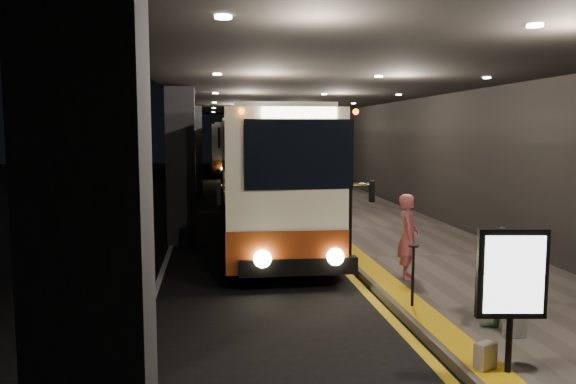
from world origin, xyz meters
TOP-DOWN VIEW (x-y plane):
  - ground at (0.00, 0.00)m, footprint 90.00×90.00m
  - lane_line_white at (-1.80, 5.00)m, footprint 0.12×50.00m
  - kerb_stripe_yellow at (2.35, 5.00)m, footprint 0.18×50.00m
  - sidewalk at (4.75, 5.00)m, footprint 4.50×50.00m
  - tactile_strip at (2.85, 5.00)m, footprint 0.50×50.00m
  - terminal_wall at (7.00, 5.00)m, footprint 0.10×50.00m
  - support_columns at (-1.50, 4.00)m, footprint 0.80×24.80m
  - canopy at (2.50, 5.00)m, footprint 9.00×50.00m
  - coach_main at (1.03, 4.37)m, footprint 2.86×11.82m
  - coach_second at (1.10, 16.20)m, footprint 2.61×11.81m
  - coach_third at (0.83, 30.70)m, footprint 2.94×11.72m
  - passenger_boarding at (3.35, -1.11)m, footprint 0.61×0.74m
  - passenger_waiting_green at (3.60, -4.43)m, footprint 0.63×0.87m
  - bag_polka at (3.76, -4.56)m, footprint 0.33×0.15m
  - bag_plain at (2.80, -5.55)m, footprint 0.32×0.26m
  - info_sign at (3.03, -5.70)m, footprint 0.88×0.23m
  - stanchion_post at (2.78, -2.94)m, footprint 0.05×0.05m

SIDE VIEW (x-z plane):
  - ground at x=0.00m, z-range 0.00..0.00m
  - lane_line_white at x=-1.80m, z-range 0.00..0.01m
  - kerb_stripe_yellow at x=2.35m, z-range 0.00..0.01m
  - sidewalk at x=4.75m, z-range 0.00..0.15m
  - tactile_strip at x=2.85m, z-range 0.15..0.16m
  - bag_plain at x=2.80m, z-range 0.15..0.49m
  - bag_polka at x=3.76m, z-range 0.15..0.54m
  - stanchion_post at x=2.78m, z-range 0.15..1.22m
  - passenger_waiting_green at x=3.60m, z-range 0.15..1.77m
  - passenger_boarding at x=3.35m, z-range 0.15..1.91m
  - info_sign at x=3.03m, z-range 0.47..2.32m
  - coach_third at x=0.83m, z-range -0.07..3.58m
  - coach_main at x=1.03m, z-range -0.07..3.59m
  - coach_second at x=1.10m, z-range -0.07..3.63m
  - support_columns at x=-1.50m, z-range 0.00..4.40m
  - terminal_wall at x=7.00m, z-range 0.00..6.00m
  - canopy at x=2.50m, z-range 4.40..4.80m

